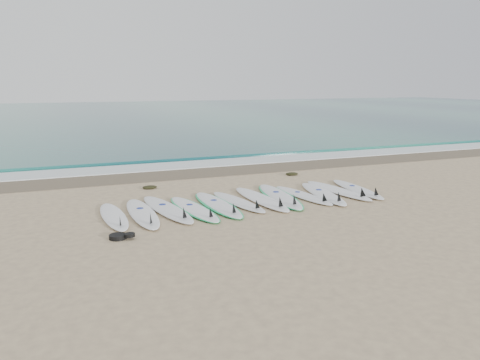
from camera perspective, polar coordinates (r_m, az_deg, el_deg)
name	(u,v)px	position (r m, az deg, el deg)	size (l,w,h in m)	color
ground	(250,203)	(11.17, 1.27, -2.82)	(120.00, 120.00, 0.00)	tan
ocean	(104,115)	(42.74, -16.19, 7.63)	(120.00, 55.00, 0.03)	#1F655F
wet_sand_band	(200,172)	(14.93, -4.90, 0.92)	(120.00, 1.80, 0.01)	brown
foam_band	(188,165)	(16.25, -6.34, 1.84)	(120.00, 1.40, 0.04)	silver
wave_crest	(177,158)	(17.68, -7.65, 2.72)	(120.00, 1.00, 0.10)	#1F655F
surfboard_0	(114,216)	(10.24, -15.10, -4.31)	(0.55, 2.32, 0.29)	white
surfboard_1	(143,213)	(10.30, -11.77, -4.00)	(0.55, 2.60, 0.33)	white
surfboard_2	(168,209)	(10.53, -8.77, -3.53)	(0.94, 2.74, 0.34)	white
surfboard_3	(194,209)	(10.53, -5.59, -3.52)	(0.88, 2.52, 0.31)	white
surfboard_4	(218,205)	(10.84, -2.67, -3.01)	(0.73, 2.63, 0.33)	white
surfboard_5	(239,202)	(11.06, -0.11, -2.68)	(0.83, 2.36, 0.30)	white
surfboard_6	(262,199)	(11.31, 2.71, -2.33)	(0.67, 2.68, 0.34)	white
surfboard_7	(280,196)	(11.64, 4.91, -1.98)	(1.00, 2.82, 0.35)	white
surfboard_8	(304,195)	(11.81, 7.84, -1.86)	(0.75, 2.34, 0.29)	white
surfboard_9	(324,194)	(12.03, 10.18, -1.65)	(0.92, 2.64, 0.33)	white
surfboard_10	(339,190)	(12.46, 12.00, -1.26)	(0.79, 2.61, 0.33)	white
surfboard_11	(358,189)	(12.74, 14.20, -1.09)	(0.74, 2.50, 0.32)	white
seaweed_near	(150,187)	(12.89, -10.94, -0.86)	(0.39, 0.31, 0.08)	black
seaweed_far	(292,174)	(14.58, 6.34, 0.76)	(0.41, 0.32, 0.08)	black
leash_coil	(120,236)	(8.93, -14.37, -6.66)	(0.46, 0.36, 0.11)	black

